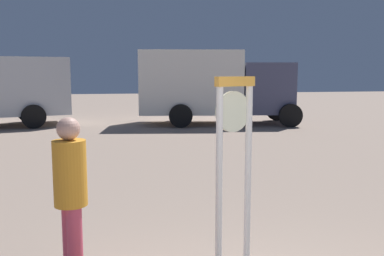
{
  "coord_description": "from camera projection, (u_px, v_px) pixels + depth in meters",
  "views": [
    {
      "loc": [
        -1.24,
        -2.5,
        2.09
      ],
      "look_at": [
        -0.01,
        4.19,
        1.2
      ],
      "focal_mm": 39.74,
      "sensor_mm": 36.0,
      "label": 1
    }
  ],
  "objects": [
    {
      "name": "person_near_clock",
      "position": [
        71.0,
        193.0,
        4.12
      ],
      "size": [
        0.32,
        0.32,
        1.67
      ],
      "color": "#C4435E",
      "rests_on": "ground_plane"
    },
    {
      "name": "box_truck_near",
      "position": [
        212.0,
        85.0,
        17.18
      ],
      "size": [
        6.55,
        3.31,
        2.95
      ],
      "color": "white",
      "rests_on": "ground_plane"
    },
    {
      "name": "standing_clock",
      "position": [
        234.0,
        151.0,
        4.42
      ],
      "size": [
        0.46,
        0.25,
        2.05
      ],
      "color": "white",
      "rests_on": "ground_plane"
    }
  ]
}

